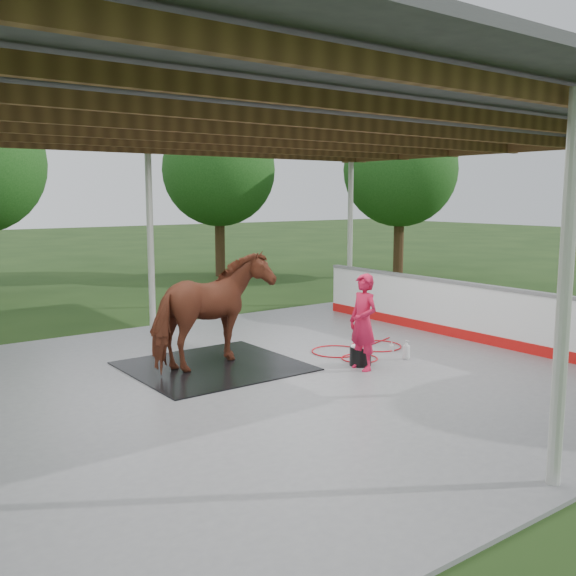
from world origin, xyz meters
TOP-DOWN VIEW (x-y plane):
  - ground at (0.00, 0.00)m, footprint 100.00×100.00m
  - concrete_slab at (0.00, 0.00)m, footprint 12.00×10.00m
  - pavilion_structure at (0.00, -0.00)m, footprint 12.60×10.60m
  - dasher_board at (4.60, 0.00)m, footprint 0.16×8.00m
  - tree_belt at (0.30, 0.90)m, footprint 28.00×28.00m
  - rubber_mat at (-0.52, 1.18)m, footprint 2.73×2.56m
  - horse at (-0.52, 1.18)m, footprint 2.42×1.58m
  - handler at (1.39, -0.43)m, footprint 0.41×0.60m
  - wash_bucket at (1.53, -0.23)m, footprint 0.37×0.37m
  - soap_bottle_a at (2.45, -0.41)m, footprint 0.14×0.14m
  - soap_bottle_b at (2.68, 0.17)m, footprint 0.11×0.11m
  - hose_coil at (2.20, 0.55)m, footprint 2.08×1.42m

SIDE VIEW (x-z plane):
  - ground at x=0.00m, z-range 0.00..0.00m
  - concrete_slab at x=0.00m, z-range 0.00..0.05m
  - rubber_mat at x=-0.52m, z-range 0.05..0.07m
  - hose_coil at x=2.20m, z-range 0.05..0.07m
  - soap_bottle_b at x=2.68m, z-range 0.05..0.22m
  - soap_bottle_a at x=2.45m, z-range 0.05..0.39m
  - wash_bucket at x=1.53m, z-range 0.05..0.39m
  - dasher_board at x=4.60m, z-range 0.02..1.17m
  - handler at x=1.39m, z-range 0.05..1.65m
  - horse at x=-0.52m, z-range 0.07..1.95m
  - tree_belt at x=0.30m, z-range 0.89..6.69m
  - pavilion_structure at x=0.00m, z-range 1.94..5.99m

